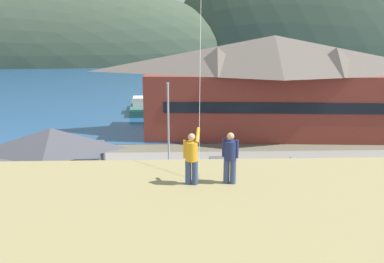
{
  "coord_description": "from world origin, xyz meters",
  "views": [
    {
      "loc": [
        -0.56,
        -22.25,
        11.83
      ],
      "look_at": [
        0.5,
        9.0,
        3.65
      ],
      "focal_mm": 38.97,
      "sensor_mm": 36.0,
      "label": 1
    }
  ],
  "objects_px": {
    "person_kite_flyer": "(192,157)",
    "parked_car_mid_row_center": "(141,174)",
    "wharf_dock": "(166,110)",
    "parked_car_front_row_red": "(380,173)",
    "person_companion": "(230,156)",
    "parked_car_front_row_silver": "(175,204)",
    "parked_car_corner_spot": "(265,213)",
    "parking_light_pole": "(168,120)",
    "harbor_lodge": "(273,83)",
    "parked_car_mid_row_near": "(305,170)",
    "parked_car_back_row_left": "(223,170)",
    "storage_shed_near_lot": "(54,165)",
    "moored_boat_wharfside": "(140,107)"
  },
  "relations": [
    {
      "from": "parked_car_mid_row_near",
      "to": "moored_boat_wharfside",
      "type": "bearing_deg",
      "value": 118.97
    },
    {
      "from": "moored_boat_wharfside",
      "to": "parking_light_pole",
      "type": "distance_m",
      "value": 23.89
    },
    {
      "from": "parked_car_front_row_silver",
      "to": "parked_car_corner_spot",
      "type": "relative_size",
      "value": 1.0
    },
    {
      "from": "storage_shed_near_lot",
      "to": "parking_light_pole",
      "type": "xyz_separation_m",
      "value": [
        7.47,
        6.41,
        1.48
      ]
    },
    {
      "from": "parked_car_front_row_red",
      "to": "parked_car_mid_row_near",
      "type": "bearing_deg",
      "value": 172.13
    },
    {
      "from": "parked_car_front_row_silver",
      "to": "parked_car_front_row_red",
      "type": "bearing_deg",
      "value": 18.57
    },
    {
      "from": "parked_car_front_row_silver",
      "to": "parked_car_front_row_red",
      "type": "relative_size",
      "value": 1.0
    },
    {
      "from": "parked_car_front_row_red",
      "to": "parked_car_mid_row_center",
      "type": "bearing_deg",
      "value": 178.77
    },
    {
      "from": "harbor_lodge",
      "to": "parked_car_back_row_left",
      "type": "distance_m",
      "value": 16.61
    },
    {
      "from": "parked_car_back_row_left",
      "to": "person_kite_flyer",
      "type": "height_order",
      "value": "person_kite_flyer"
    },
    {
      "from": "harbor_lodge",
      "to": "moored_boat_wharfside",
      "type": "distance_m",
      "value": 20.08
    },
    {
      "from": "wharf_dock",
      "to": "person_companion",
      "type": "height_order",
      "value": "person_companion"
    },
    {
      "from": "parked_car_mid_row_center",
      "to": "person_companion",
      "type": "xyz_separation_m",
      "value": [
        4.45,
        -16.02,
        6.51
      ]
    },
    {
      "from": "parked_car_back_row_left",
      "to": "wharf_dock",
      "type": "bearing_deg",
      "value": 100.83
    },
    {
      "from": "harbor_lodge",
      "to": "parked_car_mid_row_near",
      "type": "relative_size",
      "value": 6.64
    },
    {
      "from": "parked_car_mid_row_near",
      "to": "parked_car_front_row_silver",
      "type": "distance_m",
      "value": 11.42
    },
    {
      "from": "wharf_dock",
      "to": "parked_car_front_row_silver",
      "type": "height_order",
      "value": "parked_car_front_row_silver"
    },
    {
      "from": "parked_car_mid_row_center",
      "to": "person_companion",
      "type": "relative_size",
      "value": 2.49
    },
    {
      "from": "parked_car_front_row_silver",
      "to": "parking_light_pole",
      "type": "distance_m",
      "value": 9.81
    },
    {
      "from": "wharf_dock",
      "to": "parked_car_front_row_red",
      "type": "bearing_deg",
      "value": -58.51
    },
    {
      "from": "wharf_dock",
      "to": "parked_car_back_row_left",
      "type": "bearing_deg",
      "value": -79.17
    },
    {
      "from": "wharf_dock",
      "to": "parked_car_front_row_silver",
      "type": "bearing_deg",
      "value": -87.6
    },
    {
      "from": "storage_shed_near_lot",
      "to": "wharf_dock",
      "type": "relative_size",
      "value": 0.58
    },
    {
      "from": "moored_boat_wharfside",
      "to": "parking_light_pole",
      "type": "relative_size",
      "value": 1.12
    },
    {
      "from": "parked_car_front_row_red",
      "to": "parking_light_pole",
      "type": "bearing_deg",
      "value": 165.11
    },
    {
      "from": "parked_car_mid_row_near",
      "to": "parked_car_corner_spot",
      "type": "xyz_separation_m",
      "value": [
        -4.5,
        -7.27,
        0.0
      ]
    },
    {
      "from": "harbor_lodge",
      "to": "parked_car_mid_row_center",
      "type": "relative_size",
      "value": 6.67
    },
    {
      "from": "parked_car_mid_row_center",
      "to": "parked_car_back_row_left",
      "type": "relative_size",
      "value": 1.0
    },
    {
      "from": "parked_car_front_row_silver",
      "to": "parked_car_corner_spot",
      "type": "xyz_separation_m",
      "value": [
        5.31,
        -1.43,
        0.0
      ]
    },
    {
      "from": "storage_shed_near_lot",
      "to": "parking_light_pole",
      "type": "height_order",
      "value": "parking_light_pole"
    },
    {
      "from": "person_kite_flyer",
      "to": "parked_car_mid_row_center",
      "type": "bearing_deg",
      "value": 101.18
    },
    {
      "from": "parked_car_front_row_red",
      "to": "parked_car_corner_spot",
      "type": "distance_m",
      "value": 11.84
    },
    {
      "from": "parked_car_mid_row_near",
      "to": "parked_car_mid_row_center",
      "type": "height_order",
      "value": "same"
    },
    {
      "from": "moored_boat_wharfside",
      "to": "parking_light_pole",
      "type": "height_order",
      "value": "parking_light_pole"
    },
    {
      "from": "moored_boat_wharfside",
      "to": "parking_light_pole",
      "type": "xyz_separation_m",
      "value": [
        4.42,
        -23.22,
        3.46
      ]
    },
    {
      "from": "moored_boat_wharfside",
      "to": "person_kite_flyer",
      "type": "distance_m",
      "value": 44.0
    },
    {
      "from": "storage_shed_near_lot",
      "to": "parked_car_mid_row_near",
      "type": "distance_m",
      "value": 18.13
    },
    {
      "from": "harbor_lodge",
      "to": "person_kite_flyer",
      "type": "distance_m",
      "value": 32.68
    },
    {
      "from": "wharf_dock",
      "to": "parked_car_back_row_left",
      "type": "xyz_separation_m",
      "value": [
        4.98,
        -26.01,
        0.71
      ]
    },
    {
      "from": "parked_car_front_row_red",
      "to": "person_companion",
      "type": "height_order",
      "value": "person_companion"
    },
    {
      "from": "parked_car_front_row_red",
      "to": "person_companion",
      "type": "distance_m",
      "value": 21.49
    },
    {
      "from": "parked_car_mid_row_center",
      "to": "person_companion",
      "type": "bearing_deg",
      "value": -74.48
    },
    {
      "from": "harbor_lodge",
      "to": "parked_car_front_row_red",
      "type": "relative_size",
      "value": 6.67
    },
    {
      "from": "person_companion",
      "to": "parked_car_front_row_silver",
      "type": "bearing_deg",
      "value": 100.58
    },
    {
      "from": "harbor_lodge",
      "to": "storage_shed_near_lot",
      "type": "relative_size",
      "value": 3.98
    },
    {
      "from": "harbor_lodge",
      "to": "parked_car_mid_row_center",
      "type": "bearing_deg",
      "value": -130.59
    },
    {
      "from": "parked_car_mid_row_near",
      "to": "harbor_lodge",
      "type": "bearing_deg",
      "value": 87.6
    },
    {
      "from": "storage_shed_near_lot",
      "to": "parking_light_pole",
      "type": "distance_m",
      "value": 9.95
    },
    {
      "from": "parked_car_front_row_silver",
      "to": "moored_boat_wharfside",
      "type": "bearing_deg",
      "value": 98.66
    },
    {
      "from": "parked_car_mid_row_center",
      "to": "wharf_dock",
      "type": "bearing_deg",
      "value": 87.57
    }
  ]
}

